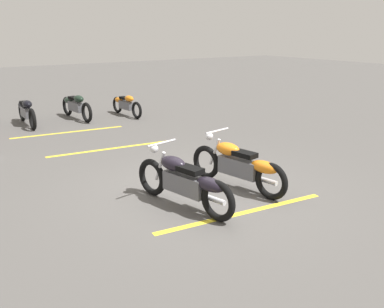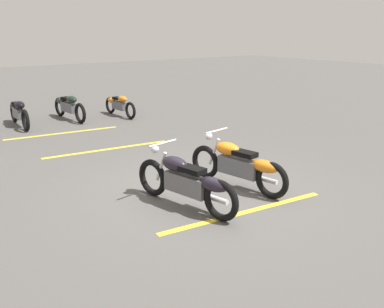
{
  "view_description": "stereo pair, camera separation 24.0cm",
  "coord_description": "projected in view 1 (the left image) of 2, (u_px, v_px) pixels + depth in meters",
  "views": [
    {
      "loc": [
        -6.0,
        4.21,
        2.88
      ],
      "look_at": [
        0.26,
        0.0,
        0.65
      ],
      "focal_mm": 39.67,
      "sensor_mm": 36.0,
      "label": 1
    },
    {
      "loc": [
        -5.86,
        4.4,
        2.88
      ],
      "look_at": [
        0.26,
        0.0,
        0.65
      ],
      "focal_mm": 39.67,
      "sensor_mm": 36.0,
      "label": 2
    }
  ],
  "objects": [
    {
      "name": "parking_stripe_near",
      "position": [
        244.0,
        213.0,
        6.91
      ],
      "size": [
        0.43,
        3.2,
        0.01
      ],
      "primitive_type": "cube",
      "rotation": [
        0.0,
        0.0,
        1.48
      ],
      "color": "yellow",
      "rests_on": "ground"
    },
    {
      "name": "parking_stripe_mid",
      "position": [
        112.0,
        149.0,
        10.61
      ],
      "size": [
        0.43,
        3.2,
        0.01
      ],
      "primitive_type": "cube",
      "rotation": [
        0.0,
        0.0,
        1.48
      ],
      "color": "yellow",
      "rests_on": "ground"
    },
    {
      "name": "motorcycle_row_left",
      "position": [
        76.0,
        105.0,
        14.04
      ],
      "size": [
        2.15,
        0.37,
        0.81
      ],
      "rotation": [
        0.0,
        0.0,
        3.23
      ],
      "color": "black",
      "rests_on": "ground"
    },
    {
      "name": "parking_stripe_far",
      "position": [
        69.0,
        132.0,
        12.28
      ],
      "size": [
        0.43,
        3.2,
        0.01
      ],
      "primitive_type": "cube",
      "rotation": [
        0.0,
        0.0,
        1.48
      ],
      "color": "yellow",
      "rests_on": "ground"
    },
    {
      "name": "motorcycle_row_center",
      "position": [
        26.0,
        111.0,
        13.11
      ],
      "size": [
        2.15,
        0.29,
        0.81
      ],
      "rotation": [
        0.0,
        0.0,
        3.11
      ],
      "color": "black",
      "rests_on": "ground"
    },
    {
      "name": "ground_plane",
      "position": [
        200.0,
        191.0,
        7.84
      ],
      "size": [
        60.0,
        60.0,
        0.0
      ],
      "primitive_type": "plane",
      "color": "#514F4C"
    },
    {
      "name": "motorcycle_dark_foreground",
      "position": [
        185.0,
        182.0,
        6.98
      ],
      "size": [
        2.21,
        0.75,
        1.04
      ],
      "rotation": [
        0.0,
        0.0,
        0.21
      ],
      "color": "black",
      "rests_on": "ground"
    },
    {
      "name": "motorcycle_bright_foreground",
      "position": [
        239.0,
        165.0,
        7.82
      ],
      "size": [
        2.21,
        0.74,
        1.04
      ],
      "rotation": [
        0.0,
        0.0,
        0.19
      ],
      "color": "black",
      "rests_on": "ground"
    },
    {
      "name": "motorcycle_row_far_left",
      "position": [
        126.0,
        104.0,
        14.57
      ],
      "size": [
        1.9,
        0.31,
        0.72
      ],
      "rotation": [
        0.0,
        0.0,
        3.22
      ],
      "color": "black",
      "rests_on": "ground"
    }
  ]
}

